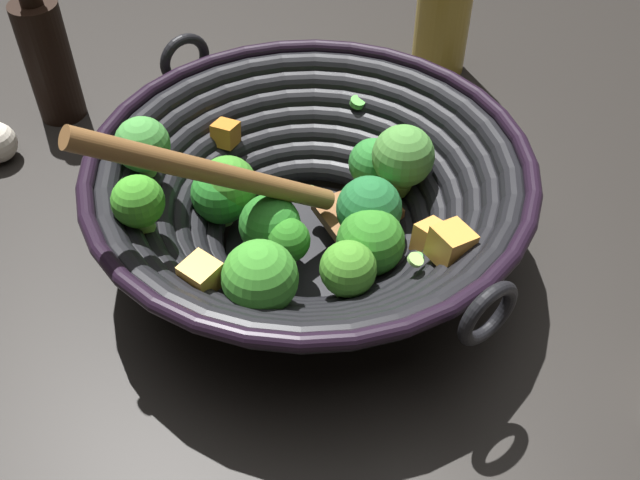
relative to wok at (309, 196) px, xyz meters
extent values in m
plane|color=black|center=(0.00, 0.00, -0.07)|extent=(4.00, 4.00, 0.00)
cylinder|color=black|center=(0.00, 0.00, -0.06)|extent=(0.16, 0.16, 0.01)
torus|color=black|center=(0.00, 0.00, -0.05)|extent=(0.21, 0.21, 0.02)
torus|color=black|center=(0.00, 0.00, -0.04)|extent=(0.23, 0.23, 0.02)
torus|color=black|center=(0.00, 0.00, -0.02)|extent=(0.26, 0.26, 0.02)
torus|color=black|center=(0.00, 0.00, -0.01)|extent=(0.28, 0.28, 0.02)
torus|color=black|center=(0.00, 0.00, 0.00)|extent=(0.31, 0.31, 0.02)
torus|color=black|center=(0.00, 0.00, 0.01)|extent=(0.34, 0.34, 0.02)
torus|color=black|center=(0.00, 0.00, 0.02)|extent=(0.36, 0.36, 0.02)
torus|color=black|center=(0.00, 0.00, 0.03)|extent=(0.38, 0.38, 0.01)
torus|color=black|center=(0.19, 0.06, 0.03)|extent=(0.03, 0.05, 0.05)
torus|color=black|center=(-0.19, -0.06, 0.03)|extent=(0.03, 0.05, 0.05)
cylinder|color=#629D45|center=(0.05, 0.06, -0.04)|extent=(0.02, 0.02, 0.01)
sphere|color=#3B8426|center=(0.05, 0.06, -0.01)|extent=(0.05, 0.05, 0.05)
cylinder|color=#65A94C|center=(-0.06, -0.03, -0.05)|extent=(0.04, 0.04, 0.02)
sphere|color=#2D7621|center=(-0.06, -0.03, -0.02)|extent=(0.06, 0.06, 0.06)
cylinder|color=#75A451|center=(0.01, 0.14, 0.01)|extent=(0.02, 0.03, 0.02)
sphere|color=#3D9626|center=(0.01, 0.14, 0.04)|extent=(0.04, 0.04, 0.04)
cylinder|color=#6B9846|center=(-0.01, 0.04, -0.05)|extent=(0.03, 0.03, 0.03)
sphere|color=#256E21|center=(-0.01, 0.04, -0.01)|extent=(0.05, 0.05, 0.05)
cylinder|color=#88C151|center=(0.03, -0.08, -0.04)|extent=(0.03, 0.03, 0.02)
sphere|color=#29732C|center=(0.03, -0.08, -0.01)|extent=(0.05, 0.05, 0.05)
cylinder|color=#75B14D|center=(-0.03, -0.05, -0.04)|extent=(0.03, 0.03, 0.02)
sphere|color=#1E6330|center=(-0.03, -0.05, -0.01)|extent=(0.06, 0.06, 0.06)
cylinder|color=#68AB43|center=(-0.03, 0.03, -0.04)|extent=(0.02, 0.02, 0.01)
sphere|color=#266C1B|center=(-0.03, 0.03, -0.01)|extent=(0.04, 0.04, 0.04)
cylinder|color=#8BB449|center=(-0.08, 0.07, -0.02)|extent=(0.02, 0.02, 0.02)
sphere|color=#378828|center=(-0.08, 0.07, 0.01)|extent=(0.06, 0.06, 0.06)
cylinder|color=#6B8E49|center=(0.06, 0.12, 0.02)|extent=(0.02, 0.02, 0.01)
sphere|color=#418C3B|center=(0.06, 0.12, 0.05)|extent=(0.05, 0.05, 0.05)
cylinder|color=#64A13F|center=(0.01, -0.09, -0.02)|extent=(0.03, 0.02, 0.02)
sphere|color=#478537|center=(0.01, -0.09, 0.01)|extent=(0.06, 0.06, 0.06)
cylinder|color=#799F45|center=(-0.08, 0.00, -0.03)|extent=(0.03, 0.03, 0.02)
sphere|color=#428726|center=(-0.08, 0.00, -0.01)|extent=(0.05, 0.05, 0.05)
cylinder|color=#64A349|center=(0.05, 0.07, -0.04)|extent=(0.02, 0.02, 0.01)
sphere|color=#267A26|center=(0.05, 0.07, -0.02)|extent=(0.05, 0.05, 0.05)
cube|color=gold|center=(-0.07, 0.11, 0.01)|extent=(0.04, 0.04, 0.03)
cube|color=#C16D22|center=(0.11, 0.04, 0.00)|extent=(0.03, 0.03, 0.03)
cube|color=gold|center=(-0.11, -0.08, 0.02)|extent=(0.03, 0.04, 0.03)
cube|color=#D5893B|center=(-0.07, -0.09, -0.02)|extent=(0.04, 0.04, 0.03)
cylinder|color=#6BC651|center=(0.02, 0.02, -0.02)|extent=(0.02, 0.02, 0.01)
cylinder|color=#99D166|center=(0.03, -0.01, -0.02)|extent=(0.02, 0.02, 0.01)
cylinder|color=#99D166|center=(0.01, -0.07, -0.02)|extent=(0.02, 0.02, 0.01)
cylinder|color=#99D166|center=(-0.11, -0.05, 0.01)|extent=(0.02, 0.02, 0.01)
cylinder|color=#56B247|center=(-0.10, -0.05, 0.00)|extent=(0.01, 0.01, 0.01)
cylinder|color=#56B247|center=(0.10, -0.09, 0.01)|extent=(0.02, 0.02, 0.01)
cube|color=brown|center=(0.01, -0.05, -0.03)|extent=(0.06, 0.07, 0.01)
cylinder|color=brown|center=(-0.01, 0.08, 0.06)|extent=(0.04, 0.21, 0.15)
cylinder|color=black|center=(0.30, 0.18, 0.00)|extent=(0.05, 0.05, 0.13)
camera|label=1|loc=(-0.45, 0.16, 0.44)|focal=42.10mm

